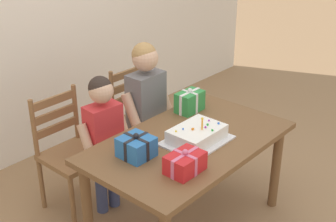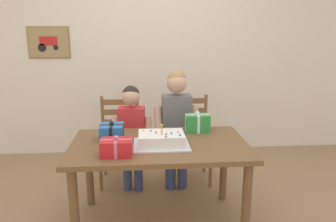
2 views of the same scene
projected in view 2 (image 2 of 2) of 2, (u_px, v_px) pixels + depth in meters
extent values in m
plane|color=#997551|center=(160.00, 221.00, 2.81)|extent=(20.00, 20.00, 0.00)
cube|color=silver|center=(152.00, 55.00, 4.21)|extent=(6.40, 0.08, 2.60)
cube|color=olive|center=(49.00, 42.00, 4.02)|extent=(0.51, 0.02, 0.39)
cube|color=#9E8456|center=(49.00, 42.00, 4.01)|extent=(0.48, 0.01, 0.36)
cube|color=red|center=(48.00, 41.00, 4.00)|extent=(0.22, 0.01, 0.11)
cylinder|color=black|center=(42.00, 48.00, 4.01)|extent=(0.10, 0.01, 0.10)
cylinder|color=black|center=(56.00, 48.00, 4.03)|extent=(0.06, 0.01, 0.06)
cube|color=brown|center=(159.00, 145.00, 2.64)|extent=(1.44, 0.85, 0.04)
cylinder|color=brown|center=(74.00, 211.00, 2.34)|extent=(0.07, 0.07, 0.68)
cylinder|color=brown|center=(246.00, 204.00, 2.44)|extent=(0.07, 0.07, 0.68)
cylinder|color=brown|center=(89.00, 171.00, 3.01)|extent=(0.07, 0.07, 0.68)
cylinder|color=brown|center=(224.00, 166.00, 3.11)|extent=(0.07, 0.07, 0.68)
cube|color=silver|center=(161.00, 145.00, 2.58)|extent=(0.44, 0.34, 0.01)
cube|color=white|center=(161.00, 139.00, 2.57)|extent=(0.36, 0.26, 0.09)
cylinder|color=orange|center=(162.00, 130.00, 2.51)|extent=(0.01, 0.01, 0.07)
sphere|color=yellow|center=(162.00, 125.00, 2.50)|extent=(0.02, 0.02, 0.02)
sphere|color=blue|center=(180.00, 135.00, 2.49)|extent=(0.02, 0.02, 0.02)
sphere|color=orange|center=(156.00, 132.00, 2.56)|extent=(0.02, 0.02, 0.02)
sphere|color=green|center=(166.00, 137.00, 2.46)|extent=(0.02, 0.02, 0.02)
sphere|color=purple|center=(166.00, 134.00, 2.52)|extent=(0.02, 0.02, 0.02)
sphere|color=green|center=(171.00, 133.00, 2.53)|extent=(0.02, 0.02, 0.02)
sphere|color=purple|center=(178.00, 132.00, 2.57)|extent=(0.01, 0.01, 0.01)
sphere|color=blue|center=(151.00, 131.00, 2.60)|extent=(0.01, 0.01, 0.01)
sphere|color=yellow|center=(144.00, 130.00, 2.61)|extent=(0.01, 0.01, 0.01)
cube|color=#286BB7|center=(112.00, 132.00, 2.70)|extent=(0.19, 0.20, 0.13)
cube|color=black|center=(112.00, 132.00, 2.70)|extent=(0.20, 0.02, 0.14)
cube|color=black|center=(112.00, 132.00, 2.70)|extent=(0.02, 0.20, 0.14)
sphere|color=black|center=(112.00, 123.00, 2.68)|extent=(0.04, 0.04, 0.04)
cube|color=red|center=(116.00, 147.00, 2.37)|extent=(0.23, 0.16, 0.12)
cube|color=#DB668E|center=(116.00, 147.00, 2.37)|extent=(0.23, 0.02, 0.12)
cube|color=#DB668E|center=(116.00, 147.00, 2.37)|extent=(0.02, 0.17, 0.12)
sphere|color=#DB668E|center=(116.00, 138.00, 2.35)|extent=(0.04, 0.04, 0.04)
cube|color=#2D8E42|center=(197.00, 123.00, 2.92)|extent=(0.22, 0.14, 0.16)
cube|color=white|center=(197.00, 123.00, 2.92)|extent=(0.22, 0.02, 0.16)
cube|color=white|center=(197.00, 123.00, 2.92)|extent=(0.02, 0.14, 0.16)
sphere|color=white|center=(198.00, 113.00, 2.90)|extent=(0.04, 0.04, 0.04)
cube|color=brown|center=(120.00, 143.00, 3.44)|extent=(0.42, 0.42, 0.04)
cylinder|color=brown|center=(138.00, 170.00, 3.32)|extent=(0.04, 0.04, 0.43)
cylinder|color=brown|center=(101.00, 171.00, 3.30)|extent=(0.04, 0.04, 0.43)
cylinder|color=brown|center=(138.00, 156.00, 3.69)|extent=(0.04, 0.04, 0.43)
cylinder|color=brown|center=(105.00, 157.00, 3.66)|extent=(0.04, 0.04, 0.43)
cylinder|color=brown|center=(137.00, 116.00, 3.57)|extent=(0.04, 0.04, 0.45)
cylinder|color=brown|center=(103.00, 116.00, 3.55)|extent=(0.04, 0.04, 0.45)
cube|color=brown|center=(120.00, 122.00, 3.58)|extent=(0.36, 0.02, 0.06)
cube|color=brown|center=(120.00, 112.00, 3.55)|extent=(0.36, 0.02, 0.06)
cube|color=brown|center=(119.00, 102.00, 3.52)|extent=(0.36, 0.02, 0.06)
cube|color=brown|center=(191.00, 141.00, 3.49)|extent=(0.43, 0.43, 0.04)
cylinder|color=brown|center=(211.00, 168.00, 3.38)|extent=(0.04, 0.04, 0.43)
cylinder|color=brown|center=(174.00, 169.00, 3.36)|extent=(0.04, 0.04, 0.43)
cylinder|color=brown|center=(204.00, 154.00, 3.75)|extent=(0.04, 0.04, 0.43)
cylinder|color=brown|center=(172.00, 155.00, 3.72)|extent=(0.04, 0.04, 0.43)
cylinder|color=brown|center=(206.00, 114.00, 3.63)|extent=(0.04, 0.04, 0.45)
cylinder|color=brown|center=(172.00, 115.00, 3.61)|extent=(0.04, 0.04, 0.45)
cube|color=brown|center=(189.00, 120.00, 3.64)|extent=(0.36, 0.03, 0.06)
cube|color=brown|center=(189.00, 111.00, 3.61)|extent=(0.36, 0.03, 0.06)
cube|color=brown|center=(189.00, 101.00, 3.58)|extent=(0.36, 0.03, 0.06)
cylinder|color=#38426B|center=(182.00, 167.00, 3.35)|extent=(0.10, 0.10, 0.47)
cylinder|color=#38426B|center=(170.00, 168.00, 3.34)|extent=(0.10, 0.10, 0.47)
cube|color=slate|center=(177.00, 121.00, 3.22)|extent=(0.29, 0.18, 0.53)
cylinder|color=tan|center=(195.00, 123.00, 3.21)|extent=(0.08, 0.22, 0.35)
cylinder|color=tan|center=(159.00, 124.00, 3.18)|extent=(0.08, 0.22, 0.35)
sphere|color=tan|center=(177.00, 83.00, 3.13)|extent=(0.20, 0.20, 0.20)
sphere|color=#A87F4C|center=(177.00, 80.00, 3.13)|extent=(0.19, 0.19, 0.19)
cylinder|color=#38426B|center=(139.00, 171.00, 3.32)|extent=(0.09, 0.09, 0.41)
cylinder|color=#38426B|center=(127.00, 171.00, 3.32)|extent=(0.09, 0.09, 0.41)
cube|color=red|center=(132.00, 130.00, 3.21)|extent=(0.27, 0.18, 0.47)
cylinder|color=tan|center=(148.00, 133.00, 3.18)|extent=(0.09, 0.20, 0.31)
cylinder|color=tan|center=(115.00, 133.00, 3.19)|extent=(0.09, 0.20, 0.31)
sphere|color=tan|center=(131.00, 97.00, 3.13)|extent=(0.18, 0.18, 0.18)
sphere|color=#2D231E|center=(131.00, 94.00, 3.13)|extent=(0.17, 0.17, 0.17)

